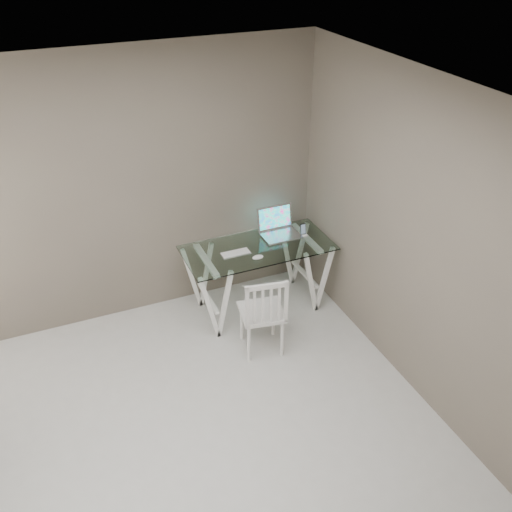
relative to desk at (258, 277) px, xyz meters
The scene contains 7 objects.
room 2.53m from the desk, 126.09° to the right, with size 4.50×4.52×2.71m.
desk is the anchor object (origin of this frame).
chair 0.72m from the desk, 109.16° to the right, with size 0.46×0.46×0.87m.
laptop 0.56m from the desk, 30.41° to the left, with size 0.39×0.32×0.27m.
keyboard 0.45m from the desk, behind, with size 0.30×0.13×0.01m, color silver.
mouse 0.44m from the desk, 113.56° to the right, with size 0.11×0.07×0.04m, color silver.
phone_dock 0.66m from the desk, ahead, with size 0.07×0.07×0.13m.
Camera 1 is at (-0.76, -2.75, 3.67)m, focal length 40.00 mm.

